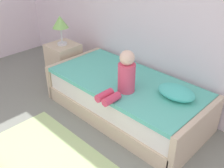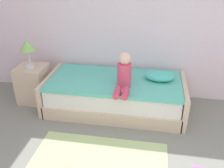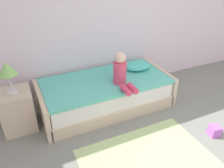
{
  "view_description": "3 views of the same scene",
  "coord_description": "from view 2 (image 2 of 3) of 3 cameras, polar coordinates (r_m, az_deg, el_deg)",
  "views": [
    {
      "loc": [
        1.24,
        -0.15,
        2.08
      ],
      "look_at": [
        -0.62,
        1.75,
        0.55
      ],
      "focal_mm": 41.68,
      "sensor_mm": 36.0,
      "label": 1
    },
    {
      "loc": [
        -0.09,
        -1.36,
        2.15
      ],
      "look_at": [
        -0.62,
        1.75,
        0.55
      ],
      "focal_mm": 40.39,
      "sensor_mm": 36.0,
      "label": 2
    },
    {
      "loc": [
        -1.85,
        -0.89,
        2.21
      ],
      "look_at": [
        -0.62,
        1.75,
        0.55
      ],
      "focal_mm": 36.26,
      "sensor_mm": 36.0,
      "label": 3
    }
  ],
  "objects": [
    {
      "name": "nightstand",
      "position": [
        4.29,
        -17.42,
        0.05
      ],
      "size": [
        0.44,
        0.44,
        0.6
      ],
      "primitive_type": "cube",
      "color": "beige",
      "rests_on": "ground"
    },
    {
      "name": "table_lamp",
      "position": [
        4.06,
        -18.65,
        8.09
      ],
      "size": [
        0.24,
        0.24,
        0.45
      ],
      "color": "silver",
      "rests_on": "nightstand"
    },
    {
      "name": "pillow",
      "position": [
        3.81,
        10.71,
        1.8
      ],
      "size": [
        0.44,
        0.3,
        0.13
      ],
      "primitive_type": "ellipsoid",
      "color": "#4CCCBC",
      "rests_on": "bed"
    },
    {
      "name": "area_rug",
      "position": [
        3.02,
        -3.49,
        -18.45
      ],
      "size": [
        1.6,
        1.1,
        0.01
      ],
      "primitive_type": "cube",
      "color": "#B2D189",
      "rests_on": "ground"
    },
    {
      "name": "bed",
      "position": [
        3.9,
        0.62,
        -2.34
      ],
      "size": [
        2.11,
        1.0,
        0.5
      ],
      "color": "beige",
      "rests_on": "ground"
    },
    {
      "name": "wall_rear",
      "position": [
        4.02,
        11.35,
        16.39
      ],
      "size": [
        7.2,
        0.1,
        2.9
      ],
      "primitive_type": "cube",
      "color": "white",
      "rests_on": "ground"
    },
    {
      "name": "child_figure",
      "position": [
        3.47,
        2.72,
        2.23
      ],
      "size": [
        0.2,
        0.51,
        0.5
      ],
      "color": "#E04C6B",
      "rests_on": "bed"
    }
  ]
}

